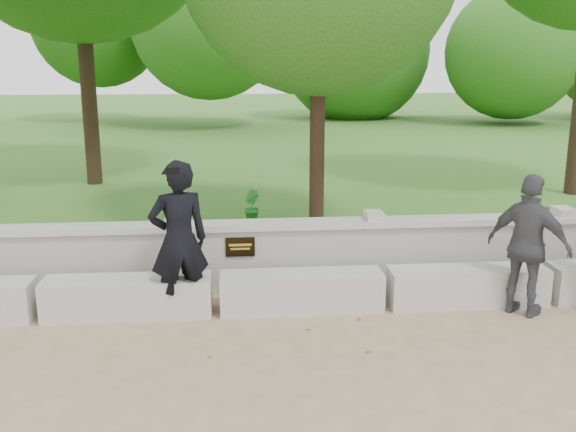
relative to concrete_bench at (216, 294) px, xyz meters
name	(u,v)px	position (x,y,z in m)	size (l,w,h in m)	color
ground	(212,395)	(0.00, -1.90, -0.22)	(80.00, 80.00, 0.00)	tan
lawn	(223,154)	(0.00, 12.10, -0.10)	(40.00, 22.00, 0.25)	#327124
concrete_bench	(216,294)	(0.00, 0.00, 0.00)	(11.90, 0.45, 0.45)	#B8B5AE
parapet_wall	(216,256)	(0.00, 0.70, 0.24)	(12.50, 0.35, 0.90)	#ADAAA4
man_main	(179,241)	(-0.39, -0.10, 0.68)	(0.76, 0.70, 1.82)	black
visitor_right	(529,246)	(3.54, -0.36, 0.59)	(0.94, 0.98, 1.64)	#434348
shrub_b	(251,207)	(0.52, 3.20, 0.30)	(0.30, 0.24, 0.55)	#287629
shrub_c	(557,228)	(4.82, 1.40, 0.30)	(0.50, 0.43, 0.55)	#287629
shrub_d	(172,213)	(-0.74, 2.87, 0.30)	(0.31, 0.28, 0.56)	#287629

